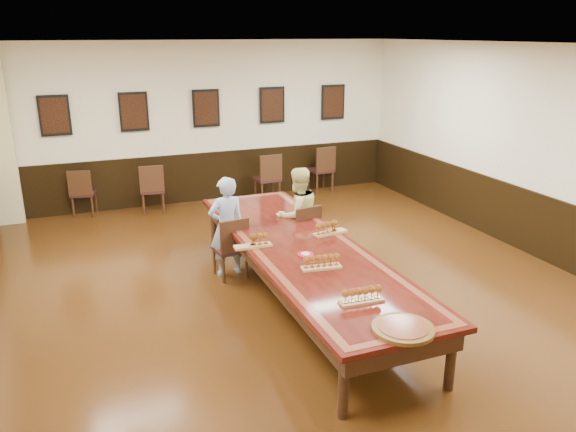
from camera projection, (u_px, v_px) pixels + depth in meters
name	position (u px, v px, depth m)	size (l,w,h in m)	color
floor	(302.00, 300.00, 7.37)	(8.00, 10.00, 0.02)	black
ceiling	(304.00, 44.00, 6.37)	(8.00, 10.00, 0.02)	white
wall_back	(206.00, 123.00, 11.30)	(8.00, 0.02, 3.20)	#F5F2CD
wall_right	(553.00, 156.00, 8.27)	(0.02, 10.00, 3.20)	#F5F2CD
chair_man	(230.00, 247.00, 7.93)	(0.43, 0.46, 0.91)	black
chair_woman	(301.00, 234.00, 8.40)	(0.44, 0.48, 0.93)	black
spare_chair_a	(83.00, 192.00, 10.65)	(0.42, 0.46, 0.91)	black
spare_chair_b	(152.00, 188.00, 10.79)	(0.45, 0.49, 0.96)	black
spare_chair_c	(267.00, 177.00, 11.53)	(0.47, 0.51, 1.00)	black
spare_chair_d	(321.00, 168.00, 12.26)	(0.47, 0.51, 1.01)	black
person_man	(227.00, 227.00, 7.92)	(0.53, 0.35, 1.45)	#4F7EC6
person_woman	(298.00, 215.00, 8.40)	(0.72, 0.56, 1.46)	#EDEC94
pink_phone	(334.00, 232.00, 7.62)	(0.07, 0.14, 0.01)	#FD54A6
curtain	(0.00, 145.00, 9.87)	(0.45, 0.18, 2.90)	beige
wainscoting	(302.00, 264.00, 7.21)	(8.00, 10.00, 1.00)	black
conference_table	(302.00, 256.00, 7.18)	(1.40, 5.00, 0.76)	black
posters	(206.00, 108.00, 11.14)	(6.14, 0.04, 0.74)	black
flight_a	(255.00, 241.00, 7.08)	(0.49, 0.18, 0.18)	#A57845
flight_b	(329.00, 228.00, 7.53)	(0.51, 0.23, 0.18)	#A57845
flight_c	(321.00, 262.00, 6.43)	(0.48, 0.20, 0.17)	#A57845
flight_d	(362.00, 295.00, 5.62)	(0.47, 0.16, 0.17)	#A57845
red_plate_grp	(306.00, 255.00, 6.83)	(0.20, 0.20, 0.03)	red
carved_platter	(403.00, 329.00, 5.11)	(0.64, 0.64, 0.05)	#4F2F0F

